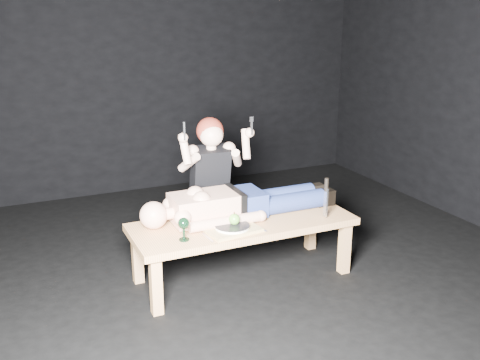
{
  "coord_description": "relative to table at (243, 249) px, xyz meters",
  "views": [
    {
      "loc": [
        -1.49,
        -3.35,
        1.94
      ],
      "look_at": [
        0.08,
        0.15,
        0.75
      ],
      "focal_mm": 41.61,
      "sensor_mm": 36.0,
      "label": 1
    }
  ],
  "objects": [
    {
      "name": "ground",
      "position": [
        -0.08,
        -0.1,
        -0.23
      ],
      "size": [
        5.0,
        5.0,
        0.0
      ],
      "primitive_type": "plane",
      "color": "black",
      "rests_on": "ground"
    },
    {
      "name": "serving_tray",
      "position": [
        -0.14,
        -0.14,
        0.24
      ],
      "size": [
        0.39,
        0.3,
        0.02
      ],
      "primitive_type": "cube",
      "rotation": [
        0.0,
        0.0,
        0.13
      ],
      "color": "tan",
      "rests_on": "table"
    },
    {
      "name": "fork_flat",
      "position": [
        -0.35,
        -0.18,
        0.23
      ],
      "size": [
        0.02,
        0.17,
        0.01
      ],
      "primitive_type": "cube",
      "rotation": [
        0.0,
        0.0,
        0.04
      ],
      "color": "#B2B2B7",
      "rests_on": "table"
    },
    {
      "name": "lying_man",
      "position": [
        0.05,
        0.12,
        0.35
      ],
      "size": [
        1.56,
        0.48,
        0.25
      ],
      "primitive_type": null,
      "rotation": [
        0.0,
        0.0,
        0.0
      ],
      "color": "#DAA488",
      "rests_on": "table"
    },
    {
      "name": "table",
      "position": [
        0.0,
        0.0,
        0.0
      ],
      "size": [
        1.63,
        0.61,
        0.45
      ],
      "primitive_type": "cube",
      "rotation": [
        0.0,
        0.0,
        0.0
      ],
      "color": "tan",
      "rests_on": "ground"
    },
    {
      "name": "carving_knife",
      "position": [
        0.58,
        -0.19,
        0.38
      ],
      "size": [
        0.04,
        0.04,
        0.31
      ],
      "primitive_type": null,
      "rotation": [
        0.0,
        0.0,
        0.0
      ],
      "color": "#B2B2B7",
      "rests_on": "table"
    },
    {
      "name": "kneeling_woman",
      "position": [
        -0.07,
        0.53,
        0.36
      ],
      "size": [
        0.68,
        0.75,
        1.18
      ],
      "primitive_type": null,
      "rotation": [
        0.0,
        0.0,
        -0.08
      ],
      "color": "black",
      "rests_on": "ground"
    },
    {
      "name": "apple",
      "position": [
        -0.12,
        -0.13,
        0.3
      ],
      "size": [
        0.08,
        0.08,
        0.08
      ],
      "primitive_type": "sphere",
      "color": "#56A025",
      "rests_on": "plate"
    },
    {
      "name": "knife_flat",
      "position": [
        0.05,
        -0.17,
        0.23
      ],
      "size": [
        0.04,
        0.17,
        0.01
      ],
      "primitive_type": "cube",
      "rotation": [
        0.0,
        0.0,
        0.13
      ],
      "color": "#B2B2B7",
      "rests_on": "table"
    },
    {
      "name": "back_wall",
      "position": [
        -0.08,
        2.4,
        1.27
      ],
      "size": [
        5.0,
        0.0,
        5.0
      ],
      "primitive_type": "plane",
      "rotation": [
        1.57,
        0.0,
        0.0
      ],
      "color": "black",
      "rests_on": "ground"
    },
    {
      "name": "spoon_flat",
      "position": [
        -0.0,
        -0.13,
        0.23
      ],
      "size": [
        0.12,
        0.15,
        0.01
      ],
      "primitive_type": "cube",
      "rotation": [
        0.0,
        0.0,
        0.64
      ],
      "color": "#B2B2B7",
      "rests_on": "table"
    },
    {
      "name": "goblet",
      "position": [
        -0.5,
        -0.16,
        0.31
      ],
      "size": [
        0.08,
        0.08,
        0.16
      ],
      "primitive_type": null,
      "rotation": [
        0.0,
        0.0,
        0.0
      ],
      "color": "black",
      "rests_on": "table"
    },
    {
      "name": "plate",
      "position": [
        -0.14,
        -0.14,
        0.26
      ],
      "size": [
        0.27,
        0.27,
        0.02
      ],
      "primitive_type": "cylinder",
      "rotation": [
        0.0,
        0.0,
        0.13
      ],
      "color": "white",
      "rests_on": "serving_tray"
    }
  ]
}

